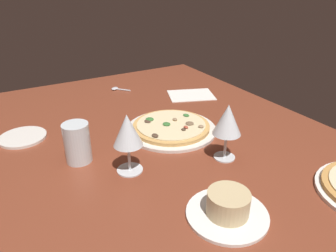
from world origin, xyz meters
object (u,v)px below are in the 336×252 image
object	(u,v)px
side_plate	(23,137)
paper_menu	(191,95)
ramekin_on_saucer	(228,207)
wine_glass_near	(128,132)
water_glass	(77,145)
wine_glass_far	(228,121)
pizza_main	(171,127)
spoon	(117,89)

from	to	relation	value
side_plate	paper_menu	distance (cm)	71.07
ramekin_on_saucer	wine_glass_near	distance (cm)	31.52
water_glass	ramekin_on_saucer	bearing A→B (deg)	-150.75
wine_glass_near	water_glass	distance (cm)	17.86
wine_glass_far	wine_glass_near	xyz separation A→B (cm)	(7.81, 27.07, -0.06)
pizza_main	wine_glass_near	world-z (taller)	wine_glass_near
water_glass	paper_menu	bearing A→B (deg)	-64.12
ramekin_on_saucer	water_glass	xyz separation A→B (cm)	(40.14, 22.48, 2.62)
spoon	side_plate	bearing A→B (deg)	123.34
pizza_main	paper_menu	distance (cm)	35.81
wine_glass_far	paper_menu	distance (cm)	54.06
water_glass	spoon	distance (cm)	61.36
wine_glass_near	water_glass	bearing A→B (deg)	40.50
wine_glass_far	paper_menu	size ratio (longest dim) A/B	0.87
wine_glass_near	paper_menu	size ratio (longest dim) A/B	0.87
wine_glass_far	side_plate	world-z (taller)	wine_glass_far
water_glass	pizza_main	bearing A→B (deg)	-85.00
side_plate	spoon	world-z (taller)	spoon
water_glass	wine_glass_near	bearing A→B (deg)	-139.50
spoon	ramekin_on_saucer	bearing A→B (deg)	173.93
wine_glass_far	paper_menu	bearing A→B (deg)	-22.89
wine_glass_near	paper_menu	distance (cm)	63.77
wine_glass_near	side_plate	xyz separation A→B (cm)	(34.99, 23.25, -11.53)
side_plate	wine_glass_far	bearing A→B (deg)	-130.38
wine_glass_far	spoon	world-z (taller)	wine_glass_far
ramekin_on_saucer	wine_glass_far	world-z (taller)	wine_glass_far
spoon	wine_glass_far	bearing A→B (deg)	-175.67
paper_menu	spoon	xyz separation A→B (cm)	(23.71, 25.99, 0.31)
side_plate	spoon	xyz separation A→B (cm)	(29.50, -44.85, 0.01)
side_plate	paper_menu	size ratio (longest dim) A/B	0.77
pizza_main	water_glass	size ratio (longest dim) A/B	2.64
pizza_main	wine_glass_far	xyz separation A→B (cm)	(-23.21, -4.73, 10.84)
wine_glass_far	pizza_main	bearing A→B (deg)	11.52
water_glass	paper_menu	size ratio (longest dim) A/B	0.60
pizza_main	wine_glass_far	world-z (taller)	wine_glass_far
wine_glass_near	water_glass	size ratio (longest dim) A/B	1.44
paper_menu	ramekin_on_saucer	bearing A→B (deg)	173.21
pizza_main	wine_glass_near	bearing A→B (deg)	124.58
paper_menu	wine_glass_far	bearing A→B (deg)	177.94
wine_glass_far	water_glass	world-z (taller)	wine_glass_far
water_glass	spoon	world-z (taller)	water_glass
wine_glass_far	side_plate	bearing A→B (deg)	49.62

